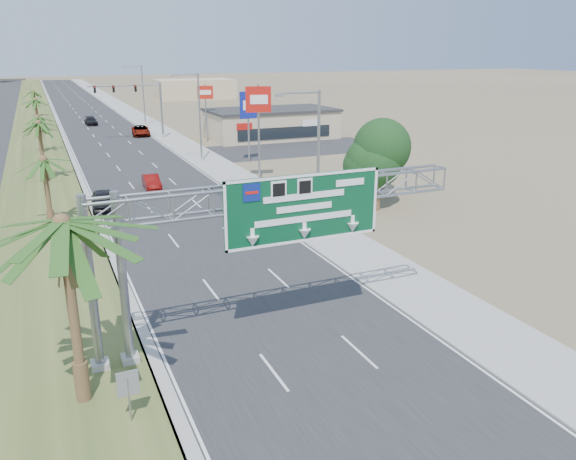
# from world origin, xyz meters

# --- Properties ---
(road) EXTENTS (12.00, 300.00, 0.02)m
(road) POSITION_xyz_m (0.00, 110.00, 0.01)
(road) COLOR #28282B
(road) RESTS_ON ground
(sidewalk_right) EXTENTS (4.00, 300.00, 0.10)m
(sidewalk_right) POSITION_xyz_m (8.50, 110.00, 0.05)
(sidewalk_right) COLOR #9E9B93
(sidewalk_right) RESTS_ON ground
(median_grass) EXTENTS (7.00, 300.00, 0.12)m
(median_grass) POSITION_xyz_m (-10.00, 110.00, 0.06)
(median_grass) COLOR #3E5023
(median_grass) RESTS_ON ground
(sign_gantry) EXTENTS (16.75, 1.24, 7.50)m
(sign_gantry) POSITION_xyz_m (-1.06, 9.93, 6.06)
(sign_gantry) COLOR gray
(sign_gantry) RESTS_ON ground
(palm_near) EXTENTS (5.70, 5.70, 8.35)m
(palm_near) POSITION_xyz_m (-9.20, 8.00, 6.93)
(palm_near) COLOR brown
(palm_near) RESTS_ON ground
(palm_row_b) EXTENTS (3.99, 3.99, 5.95)m
(palm_row_b) POSITION_xyz_m (-9.50, 32.00, 4.90)
(palm_row_b) COLOR brown
(palm_row_b) RESTS_ON ground
(palm_row_c) EXTENTS (3.99, 3.99, 6.75)m
(palm_row_c) POSITION_xyz_m (-9.50, 48.00, 5.66)
(palm_row_c) COLOR brown
(palm_row_c) RESTS_ON ground
(palm_row_d) EXTENTS (3.99, 3.99, 5.45)m
(palm_row_d) POSITION_xyz_m (-9.50, 66.00, 4.42)
(palm_row_d) COLOR brown
(palm_row_d) RESTS_ON ground
(palm_row_e) EXTENTS (3.99, 3.99, 6.15)m
(palm_row_e) POSITION_xyz_m (-9.50, 85.00, 5.09)
(palm_row_e) COLOR brown
(palm_row_e) RESTS_ON ground
(palm_row_f) EXTENTS (3.99, 3.99, 5.75)m
(palm_row_f) POSITION_xyz_m (-9.50, 110.00, 4.71)
(palm_row_f) COLOR brown
(palm_row_f) RESTS_ON ground
(streetlight_near) EXTENTS (3.27, 0.44, 10.00)m
(streetlight_near) POSITION_xyz_m (7.30, 22.00, 4.69)
(streetlight_near) COLOR gray
(streetlight_near) RESTS_ON ground
(streetlight_mid) EXTENTS (3.27, 0.44, 10.00)m
(streetlight_mid) POSITION_xyz_m (7.30, 52.00, 4.69)
(streetlight_mid) COLOR gray
(streetlight_mid) RESTS_ON ground
(streetlight_far) EXTENTS (3.27, 0.44, 10.00)m
(streetlight_far) POSITION_xyz_m (7.30, 88.00, 4.69)
(streetlight_far) COLOR gray
(streetlight_far) RESTS_ON ground
(signal_mast) EXTENTS (10.28, 0.71, 8.00)m
(signal_mast) POSITION_xyz_m (5.17, 71.97, 4.85)
(signal_mast) COLOR gray
(signal_mast) RESTS_ON ground
(store_building) EXTENTS (18.00, 10.00, 4.00)m
(store_building) POSITION_xyz_m (22.00, 66.00, 2.00)
(store_building) COLOR #C9B188
(store_building) RESTS_ON ground
(oak_near) EXTENTS (4.50, 4.50, 6.80)m
(oak_near) POSITION_xyz_m (15.00, 26.00, 4.53)
(oak_near) COLOR brown
(oak_near) RESTS_ON ground
(oak_far) EXTENTS (3.50, 3.50, 5.60)m
(oak_far) POSITION_xyz_m (18.00, 30.00, 3.82)
(oak_far) COLOR brown
(oak_far) RESTS_ON ground
(median_signback_a) EXTENTS (0.75, 0.08, 2.08)m
(median_signback_a) POSITION_xyz_m (-7.80, 6.00, 1.45)
(median_signback_a) COLOR gray
(median_signback_a) RESTS_ON ground
(median_signback_b) EXTENTS (0.75, 0.08, 2.08)m
(median_signback_b) POSITION_xyz_m (-8.50, 18.00, 1.45)
(median_signback_b) COLOR gray
(median_signback_b) RESTS_ON ground
(building_distant_right) EXTENTS (20.00, 12.00, 5.00)m
(building_distant_right) POSITION_xyz_m (30.00, 140.00, 2.50)
(building_distant_right) COLOR #C9B188
(building_distant_right) RESTS_ON ground
(car_left_lane) EXTENTS (2.19, 4.74, 1.57)m
(car_left_lane) POSITION_xyz_m (-5.43, 35.06, 0.79)
(car_left_lane) COLOR black
(car_left_lane) RESTS_ON ground
(car_mid_lane) EXTENTS (1.57, 4.06, 1.32)m
(car_mid_lane) POSITION_xyz_m (-0.43, 40.88, 0.66)
(car_mid_lane) COLOR #690B09
(car_mid_lane) RESTS_ON ground
(car_right_lane) EXTENTS (3.11, 5.67, 1.51)m
(car_right_lane) POSITION_xyz_m (4.68, 76.18, 0.75)
(car_right_lane) COLOR gray
(car_right_lane) RESTS_ON ground
(car_far) EXTENTS (1.98, 4.69, 1.35)m
(car_far) POSITION_xyz_m (-1.03, 92.66, 0.68)
(car_far) COLOR black
(car_far) RESTS_ON ground
(pole_sign_red_near) EXTENTS (2.40, 0.87, 9.43)m
(pole_sign_red_near) POSITION_xyz_m (9.80, 39.19, 7.45)
(pole_sign_red_near) COLOR gray
(pole_sign_red_near) RESTS_ON ground
(pole_sign_blue) EXTENTS (2.02, 0.61, 8.25)m
(pole_sign_blue) POSITION_xyz_m (12.47, 49.45, 6.18)
(pole_sign_blue) COLOR gray
(pole_sign_blue) RESTS_ON ground
(pole_sign_red_far) EXTENTS (2.20, 0.85, 7.94)m
(pole_sign_red_far) POSITION_xyz_m (12.37, 66.70, 6.25)
(pole_sign_red_far) COLOR gray
(pole_sign_red_far) RESTS_ON ground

